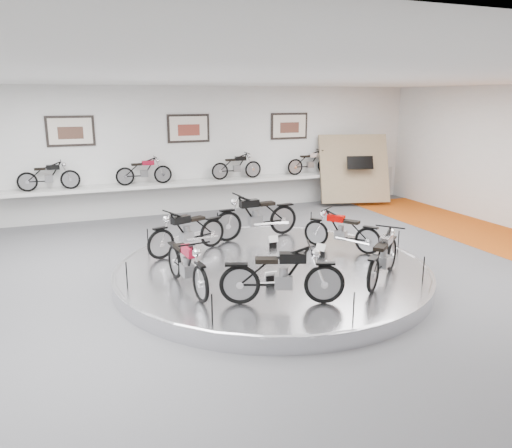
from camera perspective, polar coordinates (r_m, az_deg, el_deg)
name	(u,v)px	position (r m, az deg, el deg)	size (l,w,h in m)	color
floor	(278,284)	(10.15, 2.50, -6.82)	(16.00, 16.00, 0.00)	#545457
ceiling	(280,78)	(9.47, 2.77, 16.37)	(16.00, 16.00, 0.00)	white
wall_back	(189,151)	(16.19, -7.67, 8.31)	(16.00, 16.00, 0.00)	silver
dado_band	(191,195)	(16.39, -7.48, 3.26)	(15.68, 0.04, 1.10)	#BCBCBA
display_platform	(272,272)	(10.35, 1.83, -5.49)	(6.40, 6.40, 0.30)	silver
platform_rim	(272,266)	(10.31, 1.84, -4.87)	(6.40, 6.40, 0.10)	#B2B2BA
shelf	(192,183)	(16.04, -7.28, 4.66)	(11.00, 0.55, 0.10)	silver
poster_left	(70,131)	(15.62, -20.45, 9.92)	(1.35, 0.06, 0.88)	silver
poster_center	(189,128)	(16.10, -7.71, 10.78)	(1.35, 0.06, 0.88)	silver
poster_right	(289,126)	(17.28, 3.83, 11.10)	(1.35, 0.06, 0.88)	silver
display_panel	(354,169)	(17.69, 11.15, 6.22)	(2.40, 0.12, 2.40)	#937C5D
shelf_bike_a	(49,178)	(15.50, -22.59, 4.90)	(1.22, 0.42, 0.73)	black
shelf_bike_b	(144,173)	(15.68, -12.67, 5.74)	(1.22, 0.42, 0.73)	maroon
shelf_bike_c	(237,168)	(16.40, -2.22, 6.45)	(1.22, 0.42, 0.73)	black
shelf_bike_d	(310,164)	(17.48, 6.21, 6.86)	(1.22, 0.42, 0.73)	silver
bike_a	(342,230)	(11.34, 9.76, -0.70)	(1.56, 0.55, 0.92)	#B30200
bike_b	(256,215)	(12.13, -0.01, 0.98)	(1.91, 0.67, 1.12)	black
bike_c	(187,231)	(11.06, -7.86, -0.80)	(1.70, 0.60, 1.00)	black
bike_d	(187,263)	(8.97, -7.93, -4.48)	(1.66, 0.58, 0.97)	maroon
bike_e	(282,274)	(8.27, 3.01, -5.78)	(1.77, 0.62, 1.04)	black
bike_f	(383,256)	(9.60, 14.34, -3.56)	(1.65, 0.58, 0.97)	silver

